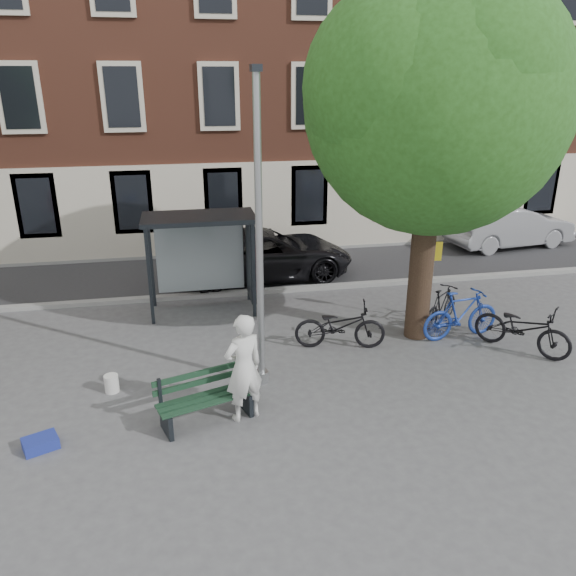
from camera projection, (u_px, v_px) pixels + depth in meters
The scene contains 19 objects.
ground at pixel (262, 382), 11.60m from camera, with size 90.00×90.00×0.00m, color #4C4C4F.
road at pixel (231, 272), 18.03m from camera, with size 40.00×4.00×0.01m, color #28282B.
curb_near at pixel (237, 293), 16.18m from camera, with size 40.00×0.25×0.12m, color gray.
curb_far at pixel (225, 253), 19.85m from camera, with size 40.00×0.25×0.12m, color gray.
building_row at pixel (209, 45), 21.07m from camera, with size 30.00×8.00×14.00m, color brown.
lamppost at pixel (259, 253), 10.62m from camera, with size 0.28×0.35×6.11m.
tree_right at pixel (440, 92), 11.58m from camera, with size 5.76×5.60×8.20m.
bus_shelter at pixel (215, 240), 14.59m from camera, with size 2.85×1.45×2.62m.
painter at pixel (244, 368), 10.04m from camera, with size 0.75×0.49×2.06m, color silver.
bench at pixel (205, 400), 10.16m from camera, with size 1.86×1.08×0.91m.
bike_a at pixel (340, 326), 12.88m from camera, with size 0.72×2.08×1.09m, color black.
bike_b at pixel (461, 314), 13.34m from camera, with size 0.57×2.02×1.21m, color navy.
bike_c at pixel (523, 328), 12.72m from camera, with size 0.76×2.17×1.14m, color black.
bike_d at pixel (442, 306), 14.14m from camera, with size 0.46×1.65×0.99m, color black.
car_dark at pixel (265, 254), 17.41m from camera, with size 2.50×5.43×1.51m, color black.
car_silver at pixel (510, 226), 20.54m from camera, with size 1.63×4.67×1.54m, color #95969C.
blue_crate at pixel (40, 443), 9.49m from camera, with size 0.55×0.40×0.20m, color navy.
bucket_a at pixel (112, 383), 11.18m from camera, with size 0.28×0.28×0.36m, color silver.
notice_sign at pixel (433, 263), 13.93m from camera, with size 0.36×0.10×2.11m.
Camera 1 is at (-1.36, -10.09, 5.92)m, focal length 35.00 mm.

